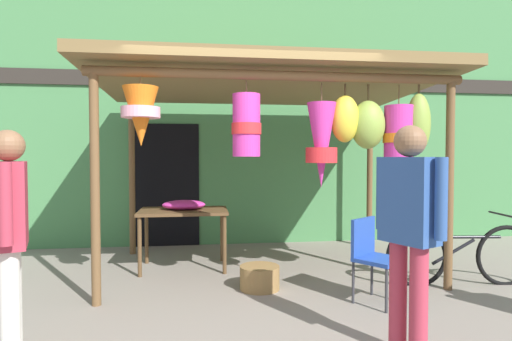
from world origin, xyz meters
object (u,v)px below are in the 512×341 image
Objects in this scene: folding_chair at (372,252)px; flower_heap_on_table at (185,205)px; wicker_basket_by_table at (260,277)px; customer_foreground at (409,220)px; display_table at (184,216)px; shopper_by_bananas at (10,225)px; parked_bicycle at (461,255)px.

flower_heap_on_table is at bearing 141.69° from folding_chair.
customer_foreground is at bearing -62.22° from wicker_basket_by_table.
customer_foreground is at bearing -56.44° from display_table.
folding_chair is at bearing -38.31° from flower_heap_on_table.
customer_foreground is 2.88m from shopper_by_bananas.
flower_heap_on_table is 2.48m from folding_chair.
shopper_by_bananas is at bearing -115.89° from display_table.
flower_heap_on_table is 1.27× the size of wicker_basket_by_table.
customer_foreground reaches higher than display_table.
customer_foreground is at bearing -56.83° from flower_heap_on_table.
flower_heap_on_table reaches higher than display_table.
folding_chair is (1.93, -1.52, -0.33)m from flower_heap_on_table.
customer_foreground is (1.74, -2.63, 0.32)m from display_table.
folding_chair is at bearing 14.87° from shopper_by_bananas.
folding_chair is 0.48× the size of parked_bicycle.
shopper_by_bananas reaches higher than folding_chair.
customer_foreground is at bearing -6.05° from shopper_by_bananas.
flower_heap_on_table is 3.16m from customer_foreground.
parked_bicycle is at bearing -19.39° from display_table.
customer_foreground is (0.87, -1.66, 0.88)m from wicker_basket_by_table.
flower_heap_on_table is 2.61m from shopper_by_bananas.
wicker_basket_by_table is (-1.07, 0.54, -0.37)m from folding_chair.
shopper_by_bananas is (-4.31, -1.20, 0.63)m from parked_bicycle.
flower_heap_on_table is at bearing 160.26° from parked_bicycle.
folding_chair reaches higher than display_table.
display_table is at bearing 64.11° from shopper_by_bananas.
parked_bicycle is (3.16, -1.14, -0.49)m from flower_heap_on_table.
parked_bicycle is at bearing -3.70° from wicker_basket_by_table.
wicker_basket_by_table is at bearing 176.30° from parked_bicycle.
wicker_basket_by_table is 0.26× the size of customer_foreground.
display_table is 1.42m from wicker_basket_by_table.
flower_heap_on_table is 0.67× the size of folding_chair.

